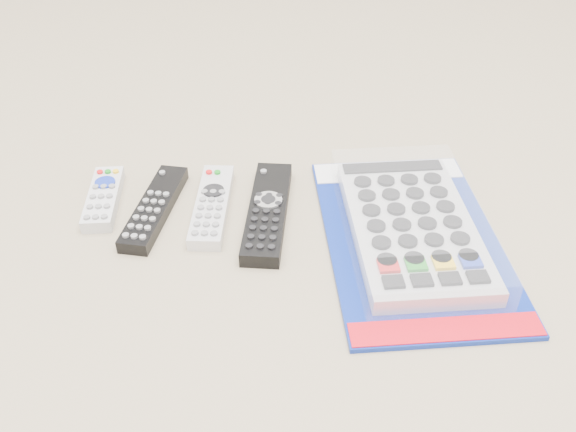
{
  "coord_description": "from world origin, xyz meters",
  "views": [
    {
      "loc": [
        0.03,
        -0.68,
        0.53
      ],
      "look_at": [
        0.05,
        -0.02,
        0.01
      ],
      "focal_mm": 40.0,
      "sensor_mm": 36.0,
      "label": 1
    }
  ],
  "objects_px": {
    "remote_large_black": "(268,211)",
    "jumbo_remote_packaged": "(412,225)",
    "remote_slim_black": "(154,208)",
    "remote_silver_dvd": "(212,205)",
    "remote_small_grey": "(103,198)"
  },
  "relations": [
    {
      "from": "remote_small_grey",
      "to": "remote_silver_dvd",
      "type": "xyz_separation_m",
      "value": [
        0.15,
        -0.02,
        -0.0
      ]
    },
    {
      "from": "remote_slim_black",
      "to": "remote_silver_dvd",
      "type": "xyz_separation_m",
      "value": [
        0.08,
        0.0,
        -0.0
      ]
    },
    {
      "from": "remote_slim_black",
      "to": "jumbo_remote_packaged",
      "type": "height_order",
      "value": "jumbo_remote_packaged"
    },
    {
      "from": "remote_large_black",
      "to": "jumbo_remote_packaged",
      "type": "bearing_deg",
      "value": -8.5
    },
    {
      "from": "remote_silver_dvd",
      "to": "remote_large_black",
      "type": "relative_size",
      "value": 0.83
    },
    {
      "from": "remote_large_black",
      "to": "remote_silver_dvd",
      "type": "bearing_deg",
      "value": 172.91
    },
    {
      "from": "remote_small_grey",
      "to": "jumbo_remote_packaged",
      "type": "distance_m",
      "value": 0.42
    },
    {
      "from": "remote_large_black",
      "to": "jumbo_remote_packaged",
      "type": "distance_m",
      "value": 0.19
    },
    {
      "from": "remote_slim_black",
      "to": "remote_silver_dvd",
      "type": "distance_m",
      "value": 0.08
    },
    {
      "from": "jumbo_remote_packaged",
      "to": "remote_large_black",
      "type": "bearing_deg",
      "value": 162.33
    },
    {
      "from": "remote_large_black",
      "to": "jumbo_remote_packaged",
      "type": "relative_size",
      "value": 0.57
    },
    {
      "from": "remote_small_grey",
      "to": "remote_silver_dvd",
      "type": "relative_size",
      "value": 0.77
    },
    {
      "from": "remote_slim_black",
      "to": "remote_silver_dvd",
      "type": "height_order",
      "value": "same"
    },
    {
      "from": "remote_silver_dvd",
      "to": "jumbo_remote_packaged",
      "type": "height_order",
      "value": "jumbo_remote_packaged"
    },
    {
      "from": "remote_small_grey",
      "to": "remote_large_black",
      "type": "bearing_deg",
      "value": -12.2
    }
  ]
}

